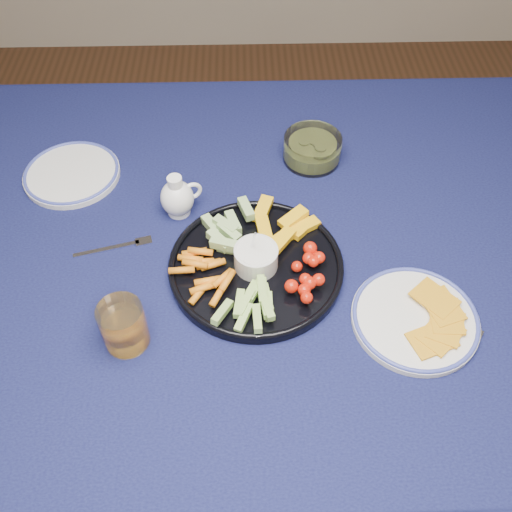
{
  "coord_description": "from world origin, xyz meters",
  "views": [
    {
      "loc": [
        0.04,
        -0.75,
        1.59
      ],
      "look_at": [
        0.06,
        -0.09,
        0.79
      ],
      "focal_mm": 40.0,
      "sensor_mm": 36.0,
      "label": 1
    }
  ],
  "objects_px": {
    "creamer_pitcher": "(178,198)",
    "juice_tumbler": "(124,328)",
    "dining_table": "(226,263)",
    "pickle_bowl": "(312,150)",
    "side_plate_extra": "(72,173)",
    "cheese_plate": "(415,318)",
    "crudite_platter": "(255,263)"
  },
  "relations": [
    {
      "from": "dining_table",
      "to": "cheese_plate",
      "type": "distance_m",
      "value": 0.41
    },
    {
      "from": "dining_table",
      "to": "creamer_pitcher",
      "type": "distance_m",
      "value": 0.17
    },
    {
      "from": "crudite_platter",
      "to": "cheese_plate",
      "type": "relative_size",
      "value": 1.47
    },
    {
      "from": "cheese_plate",
      "to": "juice_tumbler",
      "type": "distance_m",
      "value": 0.5
    },
    {
      "from": "crudite_platter",
      "to": "side_plate_extra",
      "type": "bearing_deg",
      "value": 145.62
    },
    {
      "from": "crudite_platter",
      "to": "dining_table",
      "type": "bearing_deg",
      "value": 124.55
    },
    {
      "from": "juice_tumbler",
      "to": "side_plate_extra",
      "type": "relative_size",
      "value": 0.44
    },
    {
      "from": "juice_tumbler",
      "to": "pickle_bowl",
      "type": "bearing_deg",
      "value": 52.33
    },
    {
      "from": "dining_table",
      "to": "pickle_bowl",
      "type": "distance_m",
      "value": 0.32
    },
    {
      "from": "juice_tumbler",
      "to": "side_plate_extra",
      "type": "xyz_separation_m",
      "value": [
        -0.17,
        0.42,
        -0.03
      ]
    },
    {
      "from": "dining_table",
      "to": "pickle_bowl",
      "type": "bearing_deg",
      "value": 49.25
    },
    {
      "from": "dining_table",
      "to": "juice_tumbler",
      "type": "relative_size",
      "value": 18.36
    },
    {
      "from": "crudite_platter",
      "to": "juice_tumbler",
      "type": "height_order",
      "value": "crudite_platter"
    },
    {
      "from": "crudite_platter",
      "to": "juice_tumbler",
      "type": "xyz_separation_m",
      "value": [
        -0.22,
        -0.15,
        0.02
      ]
    },
    {
      "from": "creamer_pitcher",
      "to": "juice_tumbler",
      "type": "bearing_deg",
      "value": -103.03
    },
    {
      "from": "crudite_platter",
      "to": "pickle_bowl",
      "type": "bearing_deg",
      "value": 66.76
    },
    {
      "from": "dining_table",
      "to": "cheese_plate",
      "type": "xyz_separation_m",
      "value": [
        0.34,
        -0.21,
        0.1
      ]
    },
    {
      "from": "creamer_pitcher",
      "to": "cheese_plate",
      "type": "xyz_separation_m",
      "value": [
        0.43,
        -0.28,
        -0.03
      ]
    },
    {
      "from": "pickle_bowl",
      "to": "side_plate_extra",
      "type": "relative_size",
      "value": 0.62
    },
    {
      "from": "cheese_plate",
      "to": "side_plate_extra",
      "type": "distance_m",
      "value": 0.78
    },
    {
      "from": "cheese_plate",
      "to": "juice_tumbler",
      "type": "height_order",
      "value": "juice_tumbler"
    },
    {
      "from": "crudite_platter",
      "to": "pickle_bowl",
      "type": "distance_m",
      "value": 0.34
    },
    {
      "from": "dining_table",
      "to": "pickle_bowl",
      "type": "relative_size",
      "value": 13.1
    },
    {
      "from": "crudite_platter",
      "to": "pickle_bowl",
      "type": "xyz_separation_m",
      "value": [
        0.13,
        0.31,
        0.01
      ]
    },
    {
      "from": "dining_table",
      "to": "side_plate_extra",
      "type": "distance_m",
      "value": 0.39
    },
    {
      "from": "pickle_bowl",
      "to": "side_plate_extra",
      "type": "height_order",
      "value": "pickle_bowl"
    },
    {
      "from": "creamer_pitcher",
      "to": "dining_table",
      "type": "bearing_deg",
      "value": -36.64
    },
    {
      "from": "cheese_plate",
      "to": "side_plate_extra",
      "type": "xyz_separation_m",
      "value": [
        -0.67,
        0.39,
        -0.0
      ]
    },
    {
      "from": "pickle_bowl",
      "to": "cheese_plate",
      "type": "xyz_separation_m",
      "value": [
        0.14,
        -0.44,
        -0.02
      ]
    },
    {
      "from": "dining_table",
      "to": "crudite_platter",
      "type": "xyz_separation_m",
      "value": [
        0.06,
        -0.09,
        0.11
      ]
    },
    {
      "from": "dining_table",
      "to": "side_plate_extra",
      "type": "height_order",
      "value": "side_plate_extra"
    },
    {
      "from": "dining_table",
      "to": "juice_tumbler",
      "type": "distance_m",
      "value": 0.31
    }
  ]
}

